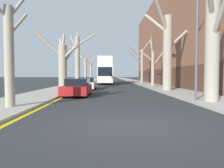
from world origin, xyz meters
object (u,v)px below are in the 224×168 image
object	(u,v)px
street_tree_left_1	(62,62)
street_tree_right_1	(167,50)
parked_car_0	(78,87)
street_tree_right_0	(213,45)
street_tree_right_2	(153,66)
street_tree_left_3	(85,68)
street_tree_left_2	(77,58)
street_tree_left_4	(91,69)
lamp_post	(196,16)
street_tree_left_0	(8,49)
street_tree_right_3	(141,64)
double_decker_bus	(106,69)
parked_car_1	(87,84)

from	to	relation	value
street_tree_left_1	street_tree_right_1	distance (m)	10.40
street_tree_right_1	parked_car_0	world-z (taller)	street_tree_right_1
street_tree_right_0	street_tree_left_1	bearing A→B (deg)	138.32
street_tree_right_2	street_tree_left_3	bearing A→B (deg)	125.34
street_tree_right_0	street_tree_right_1	world-z (taller)	street_tree_right_1
street_tree_left_2	street_tree_right_1	distance (m)	15.16
street_tree_left_1	street_tree_right_0	distance (m)	13.82
street_tree_left_4	parked_car_0	world-z (taller)	street_tree_left_4
parked_car_0	street_tree_left_4	bearing A→B (deg)	93.47
street_tree_right_2	lamp_post	size ratio (longest dim) A/B	0.71
street_tree_left_2	street_tree_right_1	size ratio (longest dim) A/B	0.97
street_tree_right_0	parked_car_0	distance (m)	9.60
street_tree_right_2	lamp_post	xyz separation A→B (m)	(-0.81, -14.75, 2.17)
street_tree_left_3	street_tree_left_4	bearing A→B (deg)	88.91
street_tree_right_2	parked_car_0	xyz separation A→B (m)	(-8.25, -11.00, -2.20)
street_tree_right_1	street_tree_left_3	bearing A→B (deg)	115.59
street_tree_left_4	street_tree_right_1	xyz separation A→B (m)	(10.37, -33.61, 0.90)
street_tree_right_1	parked_car_0	size ratio (longest dim) A/B	1.99
street_tree_left_1	street_tree_left_3	xyz separation A→B (m)	(-0.28, 21.44, 0.15)
street_tree_left_2	lamp_post	distance (m)	21.23
street_tree_left_0	street_tree_left_3	xyz separation A→B (m)	(-0.30, 32.27, 0.23)
street_tree_right_1	street_tree_right_2	bearing A→B (deg)	88.67
street_tree_left_3	street_tree_right_3	distance (m)	12.43
street_tree_left_1	double_decker_bus	distance (m)	16.20
street_tree_right_1	double_decker_bus	size ratio (longest dim) A/B	0.84
street_tree_left_3	double_decker_bus	bearing A→B (deg)	-52.94
street_tree_left_1	street_tree_left_4	distance (m)	32.94
double_decker_bus	parked_car_0	xyz separation A→B (m)	(-1.85, -20.40, -1.95)
street_tree_left_1	lamp_post	world-z (taller)	lamp_post
street_tree_left_4	parked_car_1	bearing A→B (deg)	-85.77
street_tree_left_1	street_tree_left_2	world-z (taller)	street_tree_left_2
street_tree_left_1	street_tree_right_3	world-z (taller)	street_tree_right_3
street_tree_left_3	lamp_post	xyz separation A→B (m)	(9.94, -29.91, 2.01)
street_tree_left_4	street_tree_right_2	distance (m)	28.66
double_decker_bus	lamp_post	size ratio (longest dim) A/B	1.13
street_tree_left_1	street_tree_right_1	world-z (taller)	street_tree_right_1
street_tree_left_1	lamp_post	distance (m)	13.03
double_decker_bus	parked_car_0	world-z (taller)	double_decker_bus
street_tree_left_3	parked_car_1	distance (m)	19.67
street_tree_left_4	street_tree_right_1	distance (m)	35.18
street_tree_left_1	street_tree_left_2	distance (m)	10.43
street_tree_left_3	street_tree_left_2	bearing A→B (deg)	-89.08
street_tree_left_2	parked_car_1	size ratio (longest dim) A/B	1.82
street_tree_left_2	street_tree_left_0	bearing A→B (deg)	-89.68
street_tree_right_3	parked_car_1	distance (m)	15.72
street_tree_right_2	parked_car_1	distance (m)	9.52
street_tree_left_1	street_tree_right_0	size ratio (longest dim) A/B	0.82
street_tree_right_1	street_tree_right_3	xyz separation A→B (m)	(0.13, 15.84, -0.60)
street_tree_right_1	street_tree_left_2	bearing A→B (deg)	133.34
street_tree_right_1	parked_car_1	world-z (taller)	street_tree_right_1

